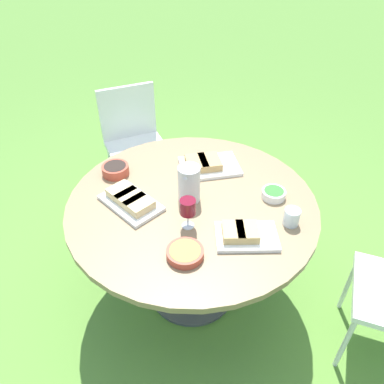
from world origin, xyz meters
name	(u,v)px	position (x,y,z in m)	size (l,w,h in m)	color
ground_plane	(192,289)	(0.00, 0.00, 0.00)	(40.00, 40.00, 0.00)	#5B8C38
dining_table	(192,217)	(0.00, 0.00, 0.64)	(1.31, 1.31, 0.75)	#4C4C51
chair_near_right	(134,136)	(-0.85, -0.77, 0.52)	(0.61, 0.61, 0.89)	white
water_pitcher	(189,184)	(-0.01, -0.02, 0.85)	(0.12, 0.11, 0.20)	silver
wine_glass	(188,208)	(0.19, 0.04, 0.87)	(0.08, 0.08, 0.16)	silver
platter_bread_main	(244,234)	(0.18, 0.31, 0.77)	(0.28, 0.34, 0.06)	white
platter_charcuterie	(130,200)	(0.13, -0.29, 0.78)	(0.32, 0.38, 0.06)	white
platter_sandwich_side	(206,164)	(-0.31, -0.02, 0.77)	(0.38, 0.41, 0.06)	white
bowl_fries	(185,253)	(0.37, 0.09, 0.77)	(0.17, 0.17, 0.04)	#B74733
bowl_salad	(274,193)	(-0.17, 0.40, 0.77)	(0.13, 0.13, 0.04)	white
bowl_olives	(115,169)	(-0.09, -0.49, 0.78)	(0.15, 0.15, 0.06)	#B74733
cup_water_near	(292,217)	(0.01, 0.51, 0.79)	(0.08, 0.08, 0.09)	silver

